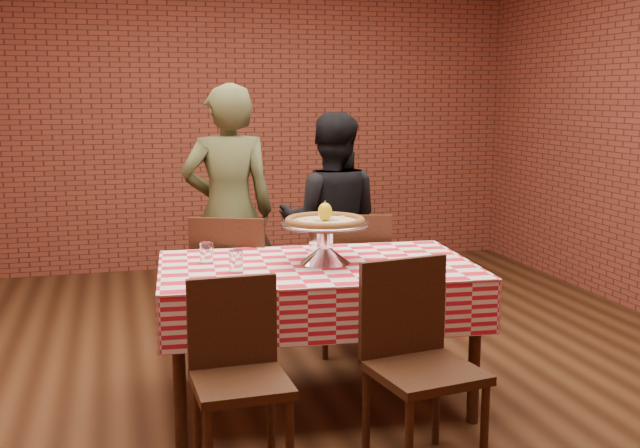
% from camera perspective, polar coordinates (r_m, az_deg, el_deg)
% --- Properties ---
extents(ground, '(6.00, 6.00, 0.00)m').
position_cam_1_polar(ground, '(4.54, -1.05, -11.34)').
color(ground, black).
rests_on(ground, ground).
extents(back_wall, '(5.50, 0.00, 5.50)m').
position_cam_1_polar(back_wall, '(7.18, -7.00, 8.26)').
color(back_wall, brown).
rests_on(back_wall, ground).
extents(table, '(1.67, 1.08, 0.75)m').
position_cam_1_polar(table, '(4.07, -0.23, -8.26)').
color(table, '#3F2112').
rests_on(table, ground).
extents(tablecloth, '(1.71, 1.12, 0.28)m').
position_cam_1_polar(tablecloth, '(4.00, -0.23, -4.92)').
color(tablecloth, red).
rests_on(tablecloth, table).
extents(pizza_stand, '(0.53, 0.53, 0.21)m').
position_cam_1_polar(pizza_stand, '(3.97, 0.38, -1.44)').
color(pizza_stand, silver).
rests_on(pizza_stand, tablecloth).
extents(pizza, '(0.47, 0.47, 0.03)m').
position_cam_1_polar(pizza, '(3.95, 0.38, 0.14)').
color(pizza, beige).
rests_on(pizza, pizza_stand).
extents(lemon, '(0.08, 0.08, 0.10)m').
position_cam_1_polar(lemon, '(3.94, 0.38, 0.92)').
color(lemon, yellow).
rests_on(lemon, pizza).
extents(water_glass_left, '(0.08, 0.08, 0.11)m').
position_cam_1_polar(water_glass_left, '(3.79, -6.30, -2.80)').
color(water_glass_left, white).
rests_on(water_glass_left, tablecloth).
extents(water_glass_right, '(0.08, 0.08, 0.11)m').
position_cam_1_polar(water_glass_right, '(4.01, -8.49, -2.16)').
color(water_glass_right, white).
rests_on(water_glass_right, tablecloth).
extents(side_plate, '(0.18, 0.18, 0.01)m').
position_cam_1_polar(side_plate, '(4.00, 6.51, -2.87)').
color(side_plate, white).
rests_on(side_plate, tablecloth).
extents(sweetener_packet_a, '(0.06, 0.06, 0.00)m').
position_cam_1_polar(sweetener_packet_a, '(3.91, 8.59, -3.25)').
color(sweetener_packet_a, white).
rests_on(sweetener_packet_a, tablecloth).
extents(sweetener_packet_b, '(0.06, 0.05, 0.00)m').
position_cam_1_polar(sweetener_packet_b, '(4.01, 8.94, -2.94)').
color(sweetener_packet_b, white).
rests_on(sweetener_packet_b, tablecloth).
extents(condiment_caddy, '(0.12, 0.11, 0.15)m').
position_cam_1_polar(condiment_caddy, '(4.27, 0.08, -1.07)').
color(condiment_caddy, silver).
rests_on(condiment_caddy, tablecloth).
extents(chair_near_left, '(0.40, 0.40, 0.87)m').
position_cam_1_polar(chair_near_left, '(3.24, -5.93, -12.11)').
color(chair_near_left, '#3F2112').
rests_on(chair_near_left, ground).
extents(chair_near_right, '(0.49, 0.49, 0.91)m').
position_cam_1_polar(chair_near_right, '(3.37, 7.87, -10.83)').
color(chair_near_right, '#3F2112').
rests_on(chair_near_right, ground).
extents(chair_far_left, '(0.57, 0.57, 0.93)m').
position_cam_1_polar(chair_far_left, '(4.70, -6.38, -4.73)').
color(chair_far_left, '#3F2112').
rests_on(chair_far_left, ground).
extents(chair_far_right, '(0.52, 0.52, 0.91)m').
position_cam_1_polar(chair_far_right, '(4.86, 2.52, -4.27)').
color(chair_far_right, '#3F2112').
rests_on(chair_far_right, ground).
extents(diner_olive, '(0.64, 0.43, 1.70)m').
position_cam_1_polar(diner_olive, '(5.11, -6.87, 0.88)').
color(diner_olive, '#464D2B').
rests_on(diner_olive, ground).
extents(diner_black, '(0.87, 0.77, 1.51)m').
position_cam_1_polar(diner_black, '(5.24, 0.81, 0.10)').
color(diner_black, black).
rests_on(diner_black, ground).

